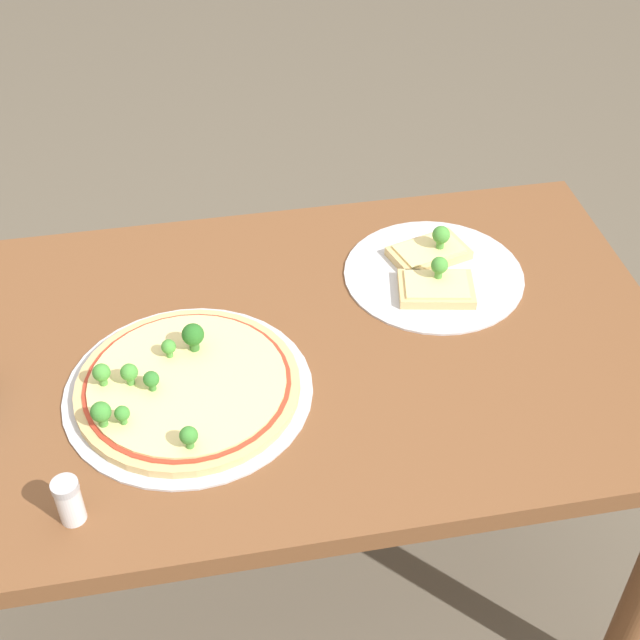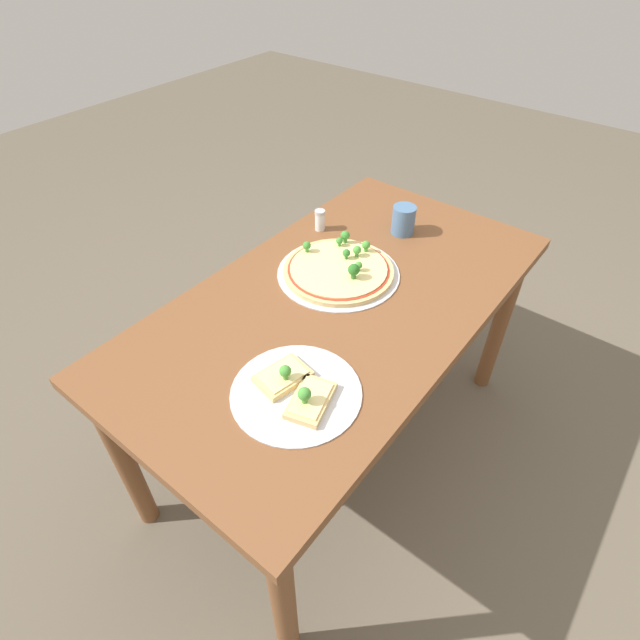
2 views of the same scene
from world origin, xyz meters
TOP-DOWN VIEW (x-y plane):
  - ground_plane at (0.00, 0.00)m, footprint 8.00×8.00m
  - dining_table at (0.00, 0.00)m, footprint 1.37×0.74m
  - pizza_tray_whole at (0.09, 0.07)m, footprint 0.37×0.37m
  - pizza_tray_slice at (-0.35, -0.13)m, footprint 0.31×0.31m
  - drinking_cup at (0.41, 0.04)m, footprint 0.08×0.08m
  - condiment_shaker at (0.26, 0.28)m, footprint 0.04×0.04m

SIDE VIEW (x-z plane):
  - ground_plane at x=0.00m, z-range 0.00..0.00m
  - dining_table at x=0.00m, z-range 0.26..0.97m
  - pizza_tray_slice at x=-0.35m, z-range 0.68..0.75m
  - pizza_tray_whole at x=0.09m, z-range 0.69..0.76m
  - condiment_shaker at x=0.26m, z-range 0.71..0.78m
  - drinking_cup at x=0.41m, z-range 0.71..0.80m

